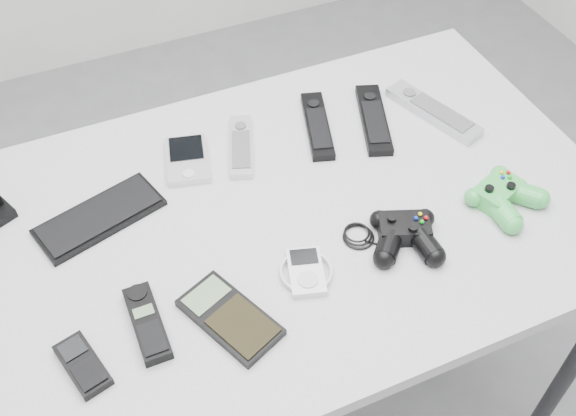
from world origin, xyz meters
name	(u,v)px	position (x,y,z in m)	size (l,w,h in m)	color
floor	(313,381)	(0.00, 0.00, 0.00)	(3.50, 3.50, 0.00)	slate
desk	(293,233)	(-0.08, -0.04, 0.73)	(1.20, 0.77, 0.80)	#949496
pda_keyboard	(99,217)	(-0.42, 0.08, 0.81)	(0.23, 0.10, 0.01)	black
pda	(187,159)	(-0.22, 0.16, 0.81)	(0.08, 0.13, 0.02)	silver
remote_silver_a	(241,146)	(-0.11, 0.15, 0.81)	(0.04, 0.17, 0.02)	silver
remote_black_a	(317,125)	(0.06, 0.15, 0.81)	(0.05, 0.20, 0.02)	black
remote_black_b	(374,119)	(0.17, 0.12, 0.81)	(0.05, 0.21, 0.02)	black
remote_silver_b	(433,111)	(0.30, 0.09, 0.81)	(0.05, 0.22, 0.02)	#AFAFB5
mobile_phone	(82,365)	(-0.51, -0.20, 0.81)	(0.05, 0.11, 0.02)	black
cordless_handset	(147,323)	(-0.40, -0.17, 0.81)	(0.05, 0.14, 0.02)	black
calculator	(230,317)	(-0.27, -0.21, 0.81)	(0.09, 0.17, 0.02)	black
mp3_player	(306,271)	(-0.12, -0.18, 0.81)	(0.09, 0.10, 0.02)	silver
controller_black	(405,233)	(0.07, -0.18, 0.82)	(0.21, 0.13, 0.04)	black
controller_green	(504,195)	(0.28, -0.18, 0.82)	(0.13, 0.14, 0.04)	#298624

